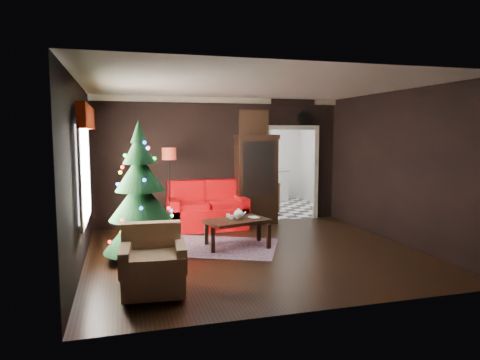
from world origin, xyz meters
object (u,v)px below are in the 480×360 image
object	(u,v)px
curio_cabinet	(256,181)
teapot	(238,214)
floor_lamp	(170,192)
armchair	(153,259)
christmas_tree	(140,196)
wall_clock	(303,118)
kitchen_table	(263,197)
coffee_table	(237,233)
loveseat	(207,205)

from	to	relation	value
curio_cabinet	teapot	bearing A→B (deg)	-116.26
floor_lamp	armchair	bearing A→B (deg)	-99.79
floor_lamp	christmas_tree	distance (m)	1.98
wall_clock	kitchen_table	xyz separation A→B (m)	(-0.55, 1.25, -2.00)
floor_lamp	teapot	distance (m)	1.80
armchair	floor_lamp	bearing A→B (deg)	84.37
curio_cabinet	floor_lamp	size ratio (longest dim) A/B	1.05
curio_cabinet	armchair	bearing A→B (deg)	-124.02
coffee_table	wall_clock	size ratio (longest dim) A/B	3.39
loveseat	teapot	distance (m)	1.64
loveseat	floor_lamp	distance (m)	0.89
loveseat	christmas_tree	world-z (taller)	christmas_tree
coffee_table	kitchen_table	distance (m)	3.63
armchair	teapot	xyz separation A→B (m)	(1.63, 1.92, 0.13)
coffee_table	wall_clock	world-z (taller)	wall_clock
christmas_tree	teapot	xyz separation A→B (m)	(1.71, 0.41, -0.46)
coffee_table	kitchen_table	world-z (taller)	kitchen_table
kitchen_table	armchair	bearing A→B (deg)	-121.56
floor_lamp	coffee_table	bearing A→B (deg)	-54.40
armchair	kitchen_table	distance (m)	6.09
armchair	wall_clock	bearing A→B (deg)	50.66
curio_cabinet	coffee_table	bearing A→B (deg)	-116.96
christmas_tree	kitchen_table	size ratio (longest dim) A/B	2.98
floor_lamp	teapot	world-z (taller)	floor_lamp
christmas_tree	coffee_table	size ratio (longest dim) A/B	2.06
curio_cabinet	loveseat	bearing A→B (deg)	-169.17
wall_clock	kitchen_table	world-z (taller)	wall_clock
curio_cabinet	armchair	xyz separation A→B (m)	(-2.54, -3.76, -0.49)
curio_cabinet	kitchen_table	world-z (taller)	curio_cabinet
christmas_tree	kitchen_table	xyz separation A→B (m)	(3.27, 3.69, -0.68)
floor_lamp	armchair	distance (m)	3.42
armchair	loveseat	bearing A→B (deg)	72.74
coffee_table	loveseat	bearing A→B (deg)	97.56
curio_cabinet	christmas_tree	size ratio (longest dim) A/B	0.85
teapot	kitchen_table	xyz separation A→B (m)	(1.56, 3.27, -0.22)
loveseat	kitchen_table	size ratio (longest dim) A/B	2.27
curio_cabinet	wall_clock	size ratio (longest dim) A/B	5.94
floor_lamp	armchair	size ratio (longest dim) A/B	2.20
christmas_tree	teapot	world-z (taller)	christmas_tree
floor_lamp	kitchen_table	world-z (taller)	floor_lamp
wall_clock	curio_cabinet	bearing A→B (deg)	-171.47
teapot	kitchen_table	size ratio (longest dim) A/B	0.27
loveseat	christmas_tree	xyz separation A→B (m)	(-1.47, -2.04, 0.55)
armchair	kitchen_table	xyz separation A→B (m)	(3.19, 5.19, -0.08)
christmas_tree	loveseat	bearing A→B (deg)	54.18
kitchen_table	teapot	bearing A→B (deg)	-115.47
teapot	coffee_table	bearing A→B (deg)	169.92
christmas_tree	wall_clock	bearing A→B (deg)	32.53
loveseat	christmas_tree	size ratio (longest dim) A/B	0.76
curio_cabinet	teapot	size ratio (longest dim) A/B	9.53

